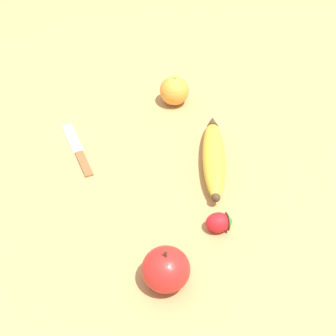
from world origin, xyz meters
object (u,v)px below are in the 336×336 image
apple (166,269)px  paring_knife (78,150)px  strawberry (220,222)px  banana (214,157)px  orange (174,91)px

apple → paring_knife: (0.00, -0.36, -0.03)m
paring_knife → strawberry: bearing=-60.0°
banana → paring_knife: banana is taller
orange → apple: apple is taller
banana → apple: (0.22, 0.19, 0.01)m
strawberry → apple: (0.13, 0.05, 0.02)m
orange → strawberry: bearing=71.4°
banana → strawberry: bearing=-178.0°
banana → paring_knife: 0.28m
strawberry → paring_knife: (0.14, -0.31, -0.01)m
apple → orange: bearing=-122.0°
orange → paring_knife: size_ratio=0.38×
apple → paring_knife: apple is taller
banana → orange: orange is taller
strawberry → banana: bearing=80.3°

